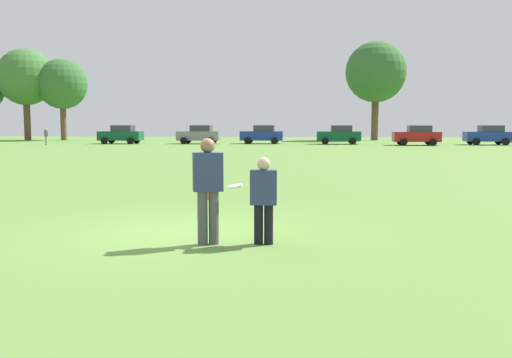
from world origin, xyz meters
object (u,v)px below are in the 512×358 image
at_px(parked_car_near_right, 417,135).
at_px(bystander_sideline_watcher, 46,136).
at_px(frisbee, 235,186).
at_px(player_thrower, 208,185).
at_px(player_defender, 264,196).
at_px(parked_car_mid_right, 339,135).
at_px(parked_car_mid_left, 199,134).
at_px(parked_car_near_left, 121,134).
at_px(parked_car_center, 262,134).
at_px(parked_car_far_right, 489,135).
at_px(traffic_cone, 209,191).

bearing_deg(parked_car_near_right, bystander_sideline_watcher, -174.22).
bearing_deg(frisbee, player_thrower, -155.44).
bearing_deg(player_thrower, bystander_sideline_watcher, 119.90).
distance_m(player_defender, parked_car_near_right, 44.73).
distance_m(player_thrower, parked_car_mid_right, 45.82).
relative_size(parked_car_mid_left, parked_car_near_right, 1.00).
bearing_deg(player_thrower, parked_car_near_left, 111.45).
bearing_deg(parked_car_center, parked_car_far_right, -2.04).
xyz_separation_m(player_defender, parked_car_mid_left, (-10.71, 45.11, 0.09)).
height_order(player_thrower, player_defender, player_thrower).
distance_m(traffic_cone, bystander_sideline_watcher, 41.07).
bearing_deg(player_defender, traffic_cone, 110.24).
height_order(frisbee, parked_car_center, parked_car_center).
distance_m(parked_car_near_left, parked_car_far_right, 35.21).
xyz_separation_m(player_thrower, traffic_cone, (-1.09, 5.62, -0.80)).
bearing_deg(parked_car_mid_left, player_thrower, -77.81).
relative_size(frisbee, parked_car_far_right, 0.06).
bearing_deg(traffic_cone, player_defender, -69.76).
height_order(parked_car_mid_right, parked_car_far_right, same).
height_order(parked_car_near_left, parked_car_mid_right, same).
xyz_separation_m(parked_car_near_right, bystander_sideline_watcher, (-34.09, -3.45, -0.05)).
distance_m(player_thrower, parked_car_mid_left, 46.26).
bearing_deg(parked_car_mid_left, parked_car_near_right, -4.16).
xyz_separation_m(parked_car_center, parked_car_mid_right, (7.53, -0.49, 0.00)).
xyz_separation_m(parked_car_near_left, parked_car_near_right, (28.38, -0.69, 0.00)).
bearing_deg(frisbee, parked_car_mid_right, 85.63).
bearing_deg(player_thrower, parked_car_mid_right, 85.10).
bearing_deg(parked_car_near_right, player_defender, -102.91).
distance_m(frisbee, bystander_sideline_watcher, 46.49).
distance_m(player_thrower, parked_car_center, 46.29).
bearing_deg(player_thrower, frisbee, 24.56).
relative_size(parked_car_near_left, bystander_sideline_watcher, 2.72).
xyz_separation_m(traffic_cone, parked_car_mid_right, (5.00, 40.03, 0.69)).
distance_m(player_defender, parked_car_mid_right, 45.64).
xyz_separation_m(player_thrower, parked_car_mid_right, (3.91, 45.65, -0.10)).
height_order(frisbee, bystander_sideline_watcher, bystander_sideline_watcher).
bearing_deg(parked_car_near_right, frisbee, -103.56).
relative_size(parked_car_mid_left, parked_car_far_right, 1.00).
relative_size(parked_car_mid_left, bystander_sideline_watcher, 2.72).
distance_m(player_defender, parked_car_mid_left, 46.36).
bearing_deg(parked_car_far_right, frisbee, -110.96).
xyz_separation_m(parked_car_mid_left, bystander_sideline_watcher, (-13.39, -4.96, -0.05)).
distance_m(parked_car_mid_right, bystander_sideline_watcher, 27.60).
bearing_deg(parked_car_center, parked_car_mid_right, -3.76).
relative_size(player_thrower, parked_car_near_right, 0.43).
xyz_separation_m(parked_car_near_left, parked_car_far_right, (35.20, 0.98, 0.00)).
relative_size(traffic_cone, parked_car_far_right, 0.11).
relative_size(parked_car_mid_right, bystander_sideline_watcher, 2.72).
relative_size(traffic_cone, bystander_sideline_watcher, 0.31).
bearing_deg(frisbee, parked_car_mid_left, 102.77).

